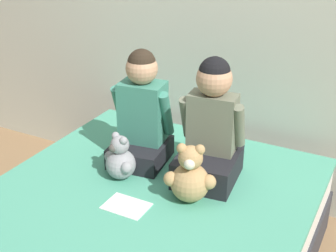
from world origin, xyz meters
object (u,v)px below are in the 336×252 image
child_on_left (142,114)px  teddy_bear_held_by_right_child (190,177)px  teddy_bear_held_by_left_child (120,160)px  bed (132,251)px  child_on_right (211,130)px  sign_card (126,206)px

child_on_left → teddy_bear_held_by_right_child: child_on_left is taller
teddy_bear_held_by_left_child → teddy_bear_held_by_right_child: size_ratio=0.83×
bed → teddy_bear_held_by_right_child: 0.47m
bed → teddy_bear_held_by_right_child: size_ratio=6.47×
teddy_bear_held_by_left_child → teddy_bear_held_by_right_child: 0.41m
bed → child_on_left: size_ratio=3.09×
child_on_left → child_on_right: child_on_right is taller
bed → sign_card: sign_card is taller
bed → teddy_bear_held_by_left_child: bearing=130.9°
child_on_left → sign_card: child_on_left is taller
child_on_left → child_on_right: size_ratio=0.98×
bed → teddy_bear_held_by_right_child: teddy_bear_held_by_right_child is taller
bed → child_on_left: bearing=113.8°
child_on_left → teddy_bear_held_by_left_child: size_ratio=2.52×
child_on_right → sign_card: 0.57m
bed → teddy_bear_held_by_left_child: (-0.20, 0.23, 0.34)m
teddy_bear_held_by_right_child → child_on_left: bearing=129.8°
teddy_bear_held_by_left_child → teddy_bear_held_by_right_child: (0.41, -0.02, 0.02)m
bed → child_on_left: (-0.20, 0.46, 0.51)m
child_on_left → sign_card: (0.17, -0.44, -0.27)m
child_on_right → teddy_bear_held_by_left_child: child_on_right is taller
child_on_right → teddy_bear_held_by_right_child: size_ratio=2.14×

